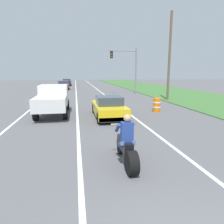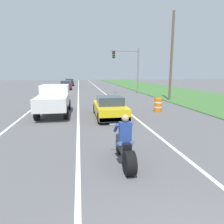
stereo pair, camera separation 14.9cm
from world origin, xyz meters
TOP-DOWN VIEW (x-y plane):
  - lane_stripe_left_solid at (-5.40, 20.00)m, footprint 0.14×120.00m
  - lane_stripe_right_solid at (1.80, 20.00)m, footprint 0.14×120.00m
  - lane_stripe_centre_dashed at (-1.80, 20.00)m, footprint 0.14×120.00m
  - grass_verge_right at (11.92, 20.00)m, footprint 10.00×120.00m
  - motorcycle_with_rider at (-0.36, 4.22)m, footprint 0.70×2.21m
  - sports_car_yellow at (0.21, 11.19)m, footprint 1.84×4.30m
  - pickup_truck_left_lane_white at (-3.40, 12.70)m, footprint 2.02×4.80m
  - traffic_light_mast_near at (5.01, 25.16)m, footprint 3.77×0.34m
  - utility_pole_roadside at (7.59, 18.38)m, footprint 0.24×0.24m
  - construction_barrel_nearest at (3.99, 12.50)m, footprint 0.58×0.58m
  - distant_car_far_ahead at (-3.86, 34.02)m, footprint 1.80×4.00m
  - distant_car_further_ahead at (-3.68, 44.33)m, footprint 1.80×4.00m

SIDE VIEW (x-z plane):
  - lane_stripe_left_solid at x=-5.40m, z-range 0.00..0.01m
  - lane_stripe_right_solid at x=1.80m, z-range 0.00..0.01m
  - lane_stripe_centre_dashed at x=-1.80m, z-range 0.00..0.01m
  - grass_verge_right at x=11.92m, z-range 0.00..0.06m
  - construction_barrel_nearest at x=3.99m, z-range 0.00..1.00m
  - motorcycle_with_rider at x=-0.36m, z-range -0.22..1.40m
  - sports_car_yellow at x=0.21m, z-range -0.05..1.31m
  - distant_car_far_ahead at x=-3.86m, z-range 0.02..1.52m
  - distant_car_further_ahead at x=-3.68m, z-range 0.02..1.52m
  - pickup_truck_left_lane_white at x=-3.40m, z-range 0.12..2.10m
  - traffic_light_mast_near at x=5.01m, z-range 0.94..6.94m
  - utility_pole_roadside at x=7.59m, z-range 0.00..8.74m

